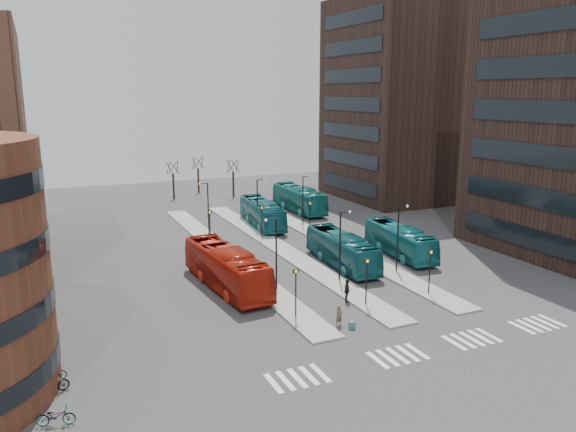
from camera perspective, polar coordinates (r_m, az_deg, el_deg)
name	(u,v)px	position (r m, az deg, el deg)	size (l,w,h in m)	color
ground	(452,381)	(34.96, 16.37, -15.83)	(160.00, 160.00, 0.00)	#303033
island_left	(225,254)	(57.88, -6.37, -3.82)	(2.50, 45.00, 0.15)	gray
island_mid	(279,247)	(59.88, -0.89, -3.18)	(2.50, 45.00, 0.15)	gray
island_right	(329,241)	(62.40, 4.18, -2.56)	(2.50, 45.00, 0.15)	gray
suitcase	(352,325)	(40.39, 6.51, -10.96)	(0.41, 0.33, 0.52)	navy
red_bus	(226,268)	(47.80, -6.30, -5.25)	(2.96, 12.66, 3.53)	#AE1E0D
teal_bus_a	(342,250)	(53.78, 5.49, -3.42)	(2.63, 11.26, 3.14)	#12555C
teal_bus_b	(262,213)	(69.17, -2.66, 0.29)	(2.74, 11.70, 3.26)	#15616B
teal_bus_c	(400,240)	(58.03, 11.27, -2.45)	(2.57, 10.97, 3.06)	#15686C
teal_bus_d	(299,199)	(77.87, 1.11, 1.76)	(2.89, 12.36, 3.44)	#156A66
traveller	(339,316)	(40.56, 5.21, -10.04)	(0.56, 0.37, 1.54)	#4D492E
commuter_a	(255,282)	(46.89, -3.39, -6.70)	(0.84, 0.66, 1.74)	black
commuter_b	(347,291)	(44.88, 6.02, -7.56)	(1.09, 0.46, 1.87)	black
commuter_c	(351,271)	(50.00, 6.41, -5.58)	(1.06, 0.61, 1.64)	black
bicycle_near	(56,416)	(31.87, -22.53, -18.26)	(0.66, 1.90, 1.00)	gray
bicycle_mid	(53,385)	(34.75, -22.73, -15.55)	(0.49, 1.73, 1.04)	gray
bicycle_far	(53,373)	(36.31, -22.80, -14.49)	(0.54, 1.55, 0.82)	gray
crosswalk_stripes	(433,348)	(38.69, 14.50, -12.81)	(22.35, 2.40, 0.01)	silver
tower_far	(407,100)	(90.00, 11.96, 11.46)	(20.12, 20.00, 30.00)	black
sign_poles	(305,242)	(52.96, 1.69, -2.67)	(12.45, 22.12, 3.65)	black
lamp_posts	(293,218)	(57.50, 0.47, -0.24)	(14.04, 20.24, 6.12)	black
bare_trees	(202,179)	(89.82, -8.76, 3.72)	(10.97, 8.14, 5.90)	black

